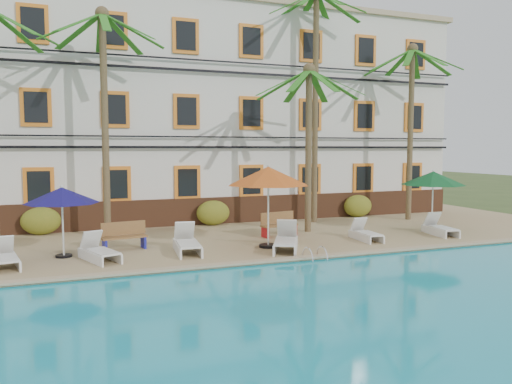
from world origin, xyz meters
name	(u,v)px	position (x,y,z in m)	size (l,w,h in m)	color
ground	(282,261)	(0.00, 0.00, 0.00)	(100.00, 100.00, 0.00)	#384C23
pool_deck	(234,233)	(0.00, 5.00, 0.12)	(30.00, 12.00, 0.25)	tan
swimming_pool	(428,332)	(0.00, -7.00, 0.10)	(26.00, 12.00, 0.20)	#189EB9
pool_coping	(294,258)	(0.00, -0.90, 0.28)	(30.00, 0.35, 0.06)	tan
hotel_building	(202,114)	(0.00, 9.98, 5.37)	(25.40, 6.44, 10.22)	silver
palm_b	(104,92)	(-5.06, 4.93, 5.73)	(4.50, 4.50, 8.57)	brown
palm_c	(309,122)	(2.74, 3.61, 4.70)	(4.50, 4.50, 6.79)	brown
palm_d	(316,78)	(4.23, 5.94, 6.85)	(4.50, 4.50, 10.58)	brown
palm_e	(411,108)	(8.83, 5.05, 5.56)	(4.50, 4.50, 8.28)	brown
shrub_left	(41,221)	(-7.46, 6.60, 0.80)	(1.50, 0.90, 1.10)	#255017
shrub_mid	(213,213)	(-0.44, 6.60, 0.80)	(1.50, 0.90, 1.10)	#255017
shrub_right	(358,206)	(6.99, 6.60, 0.80)	(1.50, 0.90, 1.10)	#255017
umbrella_blue	(62,196)	(-6.61, 1.96, 2.18)	(2.26, 2.26, 2.27)	black
umbrella_red	(268,176)	(-0.02, 1.14, 2.69)	(2.86, 2.86, 2.86)	black
umbrella_green	(433,179)	(7.49, 1.80, 2.42)	(2.54, 2.54, 2.54)	black
lounger_a	(5,258)	(-8.17, 1.13, 0.52)	(0.97, 1.88, 0.85)	white
lounger_b	(99,251)	(-5.60, 1.06, 0.53)	(1.23, 1.94, 0.86)	white
lounger_c	(187,243)	(-2.84, 1.25, 0.56)	(0.91, 2.09, 0.96)	white
lounger_d	(286,241)	(0.33, 0.44, 0.57)	(1.59, 2.18, 0.98)	white
lounger_e	(365,233)	(3.86, 1.10, 0.51)	(0.72, 1.72, 0.79)	white
lounger_f	(440,228)	(7.23, 1.04, 0.52)	(0.93, 1.87, 0.85)	white
bench_left	(124,236)	(-4.72, 2.51, 0.72)	(1.55, 0.69, 0.93)	olive
bench_right	(278,224)	(1.18, 3.05, 0.72)	(1.56, 0.74, 0.93)	olive
pool_ladder	(315,258)	(0.67, -1.00, 0.25)	(0.54, 0.74, 0.74)	silver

